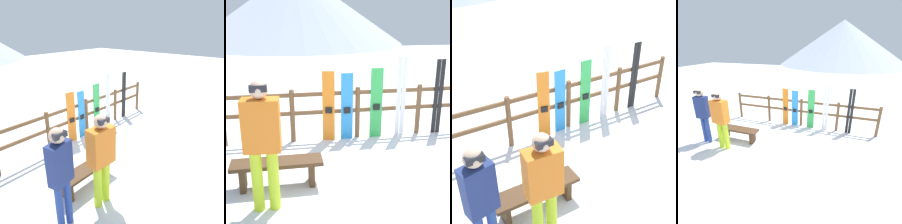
% 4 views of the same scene
% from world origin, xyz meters
% --- Properties ---
extents(ground_plane, '(40.00, 40.00, 0.00)m').
position_xyz_m(ground_plane, '(0.00, 0.00, 0.00)').
color(ground_plane, white).
extents(mountain_backdrop, '(18.00, 18.00, 6.00)m').
position_xyz_m(mountain_backdrop, '(0.00, 23.98, 3.00)').
color(mountain_backdrop, '#B2BCD1').
rests_on(mountain_backdrop, ground).
extents(fence, '(5.45, 0.10, 1.08)m').
position_xyz_m(fence, '(0.00, 1.98, 0.65)').
color(fence, brown).
rests_on(fence, ground).
extents(bench, '(1.35, 0.36, 0.42)m').
position_xyz_m(bench, '(-1.64, 0.27, 0.31)').
color(bench, '#4C331E').
rests_on(bench, ground).
extents(person_orange, '(0.48, 0.29, 1.75)m').
position_xyz_m(person_orange, '(-1.78, -0.28, 1.02)').
color(person_orange, '#B7D826').
rests_on(person_orange, ground).
extents(snowboard_orange, '(0.25, 0.09, 1.43)m').
position_xyz_m(snowboard_orange, '(-0.61, 1.93, 0.71)').
color(snowboard_orange, orange).
rests_on(snowboard_orange, ground).
extents(snowboard_blue, '(0.25, 0.06, 1.38)m').
position_xyz_m(snowboard_blue, '(-0.24, 1.93, 0.69)').
color(snowboard_blue, '#288CE0').
rests_on(snowboard_blue, ground).
extents(snowboard_green, '(0.25, 0.06, 1.46)m').
position_xyz_m(snowboard_green, '(0.38, 1.93, 0.73)').
color(snowboard_green, green).
rests_on(snowboard_green, ground).
extents(ski_pair_white, '(0.19, 0.02, 1.68)m').
position_xyz_m(ski_pair_white, '(0.91, 1.93, 0.84)').
color(ski_pair_white, white).
rests_on(ski_pair_white, ground).
extents(ski_pair_black, '(0.19, 0.02, 1.61)m').
position_xyz_m(ski_pair_black, '(1.74, 1.93, 0.80)').
color(ski_pair_black, black).
rests_on(ski_pair_black, ground).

